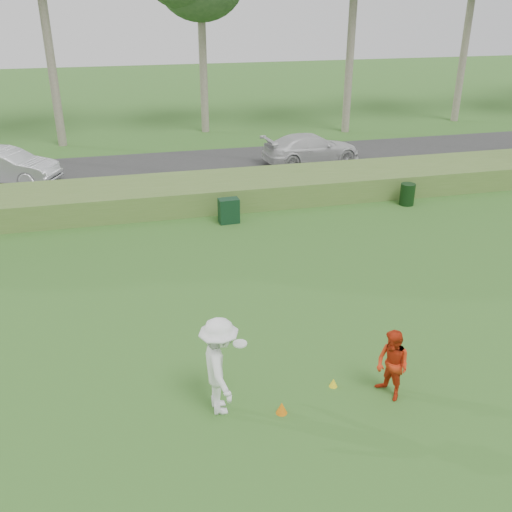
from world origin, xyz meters
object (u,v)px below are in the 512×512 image
object	(u,v)px
cone_orange	(282,408)
trash_bin	(407,194)
utility_cabinet	(229,211)
car_right	(311,148)
player_white	(220,366)
cone_yellow	(333,383)
car_mid	(6,166)
player_red	(392,365)

from	to	relation	value
cone_orange	trash_bin	size ratio (longest dim) A/B	0.30
utility_cabinet	trash_bin	bearing A→B (deg)	-1.18
car_right	trash_bin	bearing A→B (deg)	-171.02
player_white	cone_yellow	world-z (taller)	player_white
car_mid	cone_yellow	bearing A→B (deg)	-129.57
player_red	cone_yellow	size ratio (longest dim) A/B	7.94
player_white	trash_bin	world-z (taller)	player_white
cone_orange	utility_cabinet	bearing A→B (deg)	84.30
player_red	cone_orange	bearing A→B (deg)	-108.61
cone_orange	car_right	world-z (taller)	car_right
trash_bin	car_mid	distance (m)	16.64
player_red	trash_bin	xyz separation A→B (m)	(5.80, 10.45, -0.33)
cone_orange	player_white	bearing A→B (deg)	160.19
player_white	car_mid	bearing A→B (deg)	19.13
cone_yellow	trash_bin	distance (m)	11.99
player_white	trash_bin	xyz separation A→B (m)	(9.18, 10.02, -0.59)
player_white	trash_bin	distance (m)	13.60
trash_bin	car_right	xyz separation A→B (m)	(-1.69, 6.43, 0.32)
player_white	cone_yellow	xyz separation A→B (m)	(2.40, 0.13, -0.92)
cone_orange	cone_yellow	world-z (taller)	cone_orange
utility_cabinet	player_white	bearing A→B (deg)	-105.21
player_white	utility_cabinet	distance (m)	10.06
player_white	utility_cabinet	bearing A→B (deg)	-13.49
player_red	car_right	distance (m)	17.36
cone_yellow	player_red	bearing A→B (deg)	-29.53
cone_orange	cone_yellow	xyz separation A→B (m)	(1.27, 0.54, -0.03)
player_white	car_right	bearing A→B (deg)	-25.65
cone_yellow	car_mid	size ratio (longest dim) A/B	0.04
player_red	cone_yellow	bearing A→B (deg)	-137.58
player_red	cone_orange	world-z (taller)	player_red
trash_bin	utility_cabinet	bearing A→B (deg)	-178.30
player_red	car_mid	world-z (taller)	player_red
cone_orange	utility_cabinet	world-z (taller)	utility_cabinet
player_white	car_mid	xyz separation A→B (m)	(-6.12, 16.56, -0.23)
trash_bin	car_mid	size ratio (longest dim) A/B	0.19
cone_orange	car_right	bearing A→B (deg)	69.31
cone_orange	cone_yellow	size ratio (longest dim) A/B	1.31
player_red	car_mid	size ratio (longest dim) A/B	0.34
player_red	cone_yellow	world-z (taller)	player_red
player_white	player_red	xyz separation A→B (m)	(3.38, -0.43, -0.26)
cone_yellow	player_white	bearing A→B (deg)	-176.85
cone_orange	utility_cabinet	xyz separation A→B (m)	(1.02, 10.21, 0.32)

